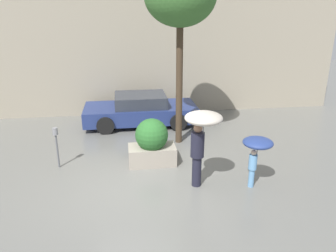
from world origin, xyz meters
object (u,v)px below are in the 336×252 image
Objects in this scene: person_adult at (201,130)px; parking_meter at (56,139)px; planter_box at (152,143)px; parked_car_near at (141,110)px; person_child at (257,147)px.

parking_meter is (-3.71, 1.61, -0.65)m from person_adult.
planter_box is 2.66m from parking_meter.
parked_car_near is 4.30m from parking_meter.
planter_box is 0.32× the size of parked_car_near.
person_child is (1.36, -0.17, -0.44)m from person_adult.
parking_meter is at bearing 151.92° from person_child.
person_adult is 5.29m from parked_car_near.
parked_car_near is 3.61× the size of parking_meter.
person_child is at bearing 40.64° from person_adult.
person_adult is 1.67× the size of parking_meter.
person_adult reaches higher than person_child.
planter_box is at bearing -178.41° from parked_car_near.
parked_car_near is at bearing 150.74° from person_adult.
person_adult reaches higher than parking_meter.
person_child is at bearing -19.36° from parking_meter.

